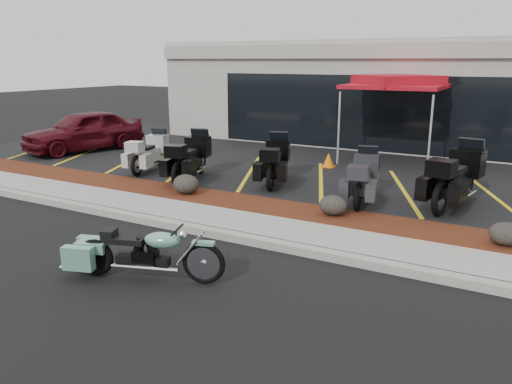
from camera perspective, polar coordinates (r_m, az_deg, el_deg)
The scene contains 18 objects.
ground at distance 8.84m, azimuth -6.30°, elevation -7.14°, with size 90.00×90.00×0.00m, color black.
curb at distance 9.51m, azimuth -3.18°, elevation -4.97°, with size 24.00×0.25×0.15m, color gray.
sidewalk at distance 10.07m, azimuth -1.07°, elevation -3.80°, with size 24.00×1.20×0.15m, color gray.
mulch_bed at distance 11.08m, azimuth 2.04°, elevation -2.04°, with size 24.00×1.20×0.16m, color #370E0C.
upper_lot at distance 15.94m, azimuth 10.88°, elevation 2.92°, with size 26.00×9.60×0.15m, color black.
dealership_building at distance 21.70m, azimuth 16.46°, elevation 10.84°, with size 18.00×8.16×4.00m.
boulder_left at distance 12.17m, azimuth -8.00°, elevation 0.91°, with size 0.66×0.55×0.47m, color black.
boulder_mid at distance 10.50m, azimuth 8.80°, elevation -1.50°, with size 0.59×0.50×0.42m, color black.
boulder_right at distance 9.74m, azimuth 26.67°, elevation -4.30°, with size 0.58×0.48×0.41m, color black.
hero_cruiser at distance 7.57m, azimuth -6.01°, elevation -7.39°, with size 2.51×0.64×0.88m, color #669F85, non-canonical shape.
touring_white at distance 15.48m, azimuth -10.97°, elevation 5.05°, with size 2.01×0.77×1.17m, color #BABAB6, non-canonical shape.
touring_black_front at distance 14.25m, azimuth -6.42°, elevation 4.66°, with size 2.23×0.85×1.30m, color black, non-canonical shape.
touring_black_mid at distance 13.77m, azimuth 2.60°, elevation 4.32°, with size 2.18×0.83×1.27m, color black, non-canonical shape.
touring_grey at distance 12.24m, azimuth 12.55°, elevation 2.47°, with size 2.05×0.78×1.19m, color #2E2F34, non-canonical shape.
touring_black_rear at distance 12.55m, azimuth 23.12°, elevation 2.48°, with size 2.46×0.94×1.43m, color black, non-canonical shape.
parked_car at distance 18.90m, azimuth -19.10°, elevation 6.65°, with size 1.69×4.20×1.43m, color #460A12.
traffic_cone at distance 15.30m, azimuth 8.28°, elevation 3.64°, with size 0.35×0.35×0.43m, color orange.
popup_canopy at distance 16.43m, azimuth 15.81°, elevation 11.87°, with size 3.80×3.80×2.70m.
Camera 1 is at (4.78, -6.66, 3.29)m, focal length 35.00 mm.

